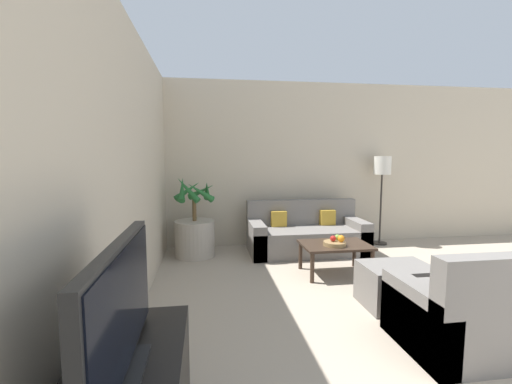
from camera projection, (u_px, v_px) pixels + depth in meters
The scene contains 13 objects.
wall_back at pixel (368, 164), 5.95m from camera, with size 8.50×0.06×2.70m.
wall_left at pixel (115, 175), 2.56m from camera, with size 0.06×7.42×2.70m.
television at pixel (120, 310), 1.36m from camera, with size 0.18×0.96×0.53m.
potted_palm at pixel (195, 232), 5.07m from camera, with size 0.64×0.65×1.21m.
sofa_loveseat at pixel (306, 235), 5.30m from camera, with size 1.77×0.82×0.78m.
floor_lamp at pixel (382, 171), 5.68m from camera, with size 0.28×0.28×1.48m.
coffee_table at pixel (335, 248), 4.31m from camera, with size 0.84×0.60×0.39m.
fruit_bowl at pixel (335, 244), 4.22m from camera, with size 0.28×0.28×0.05m.
apple_red at pixel (333, 238), 4.22m from camera, with size 0.07×0.07×0.07m.
apple_green at pixel (337, 237), 4.29m from camera, with size 0.07×0.07×0.07m.
orange_fruit at pixel (341, 239), 4.19m from camera, with size 0.08×0.08×0.08m.
armchair at pixel (460, 316), 2.61m from camera, with size 0.83×0.78×0.83m.
ottoman at pixel (396, 285), 3.41m from camera, with size 0.67×0.51×0.42m.
Camera 1 is at (-2.81, 0.23, 1.50)m, focal length 24.00 mm.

